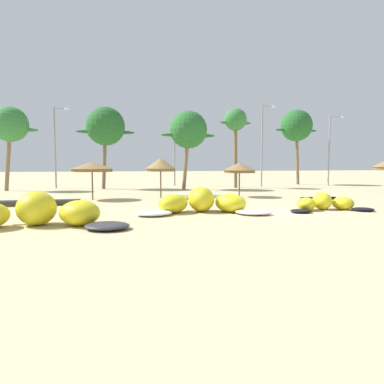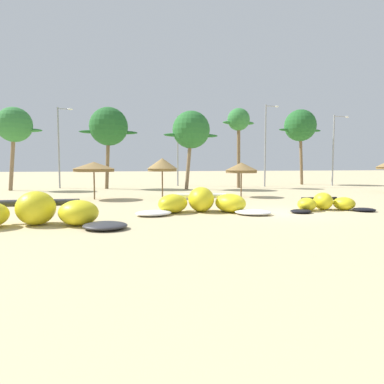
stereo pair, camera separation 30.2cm
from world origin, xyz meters
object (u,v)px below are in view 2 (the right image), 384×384
at_px(beach_umbrella_near_van, 94,167).
at_px(palm_left, 109,127).
at_px(lamppost_east, 335,146).
at_px(kite_left, 202,203).
at_px(palm_left_of_gap, 191,130).
at_px(lamppost_east_center, 266,141).
at_px(kite_left_of_center, 326,204).
at_px(lamppost_west_center, 179,146).
at_px(palm_center_left, 239,122).
at_px(kite_far_left, 34,213).
at_px(beach_umbrella_middle, 162,165).
at_px(palm_center_right, 300,126).
at_px(lamppost_west, 60,143).
at_px(beach_umbrella_near_palms, 241,168).
at_px(palm_leftmost, 14,125).

relative_size(beach_umbrella_near_van, palm_left, 0.35).
bearing_deg(lamppost_east, kite_left, -139.70).
distance_m(palm_left_of_gap, lamppost_east_center, 9.74).
relative_size(kite_left_of_center, lamppost_west_center, 0.60).
relative_size(kite_left, palm_center_left, 0.80).
bearing_deg(lamppost_west_center, lamppost_east_center, -26.16).
distance_m(kite_far_left, beach_umbrella_near_van, 11.27).
relative_size(beach_umbrella_middle, palm_left_of_gap, 0.38).
bearing_deg(lamppost_east_center, lamppost_west_center, 153.84).
distance_m(kite_left_of_center, beach_umbrella_near_van, 15.57).
distance_m(palm_center_right, lamppost_east_center, 7.02).
bearing_deg(beach_umbrella_middle, palm_center_right, 33.94).
relative_size(beach_umbrella_near_van, lamppost_east, 0.35).
bearing_deg(palm_left_of_gap, kite_left_of_center, -81.75).
distance_m(lamppost_west, lamppost_east, 31.51).
height_order(beach_umbrella_near_palms, palm_center_right, palm_center_right).
distance_m(kite_left, palm_center_left, 21.59).
distance_m(kite_left_of_center, palm_center_right, 27.32).
relative_size(kite_left_of_center, beach_umbrella_near_van, 1.67).
bearing_deg(beach_umbrella_near_palms, lamppost_west, 134.40).
distance_m(kite_left, lamppost_west_center, 24.58).
bearing_deg(kite_left_of_center, lamppost_east_center, 71.35).
height_order(kite_far_left, beach_umbrella_near_palms, beach_umbrella_near_palms).
height_order(palm_left, lamppost_west_center, palm_left).
bearing_deg(lamppost_east, palm_leftmost, 178.34).
bearing_deg(beach_umbrella_near_van, kite_left, -58.17).
bearing_deg(lamppost_west, palm_left_of_gap, -22.49).
bearing_deg(kite_left, beach_umbrella_near_palms, 54.64).
xyz_separation_m(kite_left_of_center, palm_center_left, (2.92, 19.11, 6.75)).
relative_size(beach_umbrella_near_palms, palm_center_right, 0.28).
xyz_separation_m(kite_far_left, kite_left, (7.64, 2.21, -0.03)).
bearing_deg(kite_left_of_center, beach_umbrella_near_palms, 97.56).
height_order(beach_umbrella_middle, palm_left, palm_left).
relative_size(palm_center_left, lamppost_west, 1.00).
distance_m(palm_leftmost, palm_center_left, 22.47).
xyz_separation_m(kite_left_of_center, lamppost_west_center, (-2.33, 24.77, 4.33)).
relative_size(kite_left, kite_left_of_center, 1.38).
bearing_deg(palm_left, lamppost_west, 155.67).
height_order(palm_center_right, lamppost_east_center, palm_center_right).
xyz_separation_m(palm_left, palm_center_left, (13.54, -2.13, 0.72)).
distance_m(beach_umbrella_middle, palm_center_right, 24.71).
bearing_deg(beach_umbrella_near_van, palm_center_right, 28.19).
bearing_deg(beach_umbrella_near_van, palm_center_left, 32.29).
bearing_deg(beach_umbrella_near_palms, beach_umbrella_middle, 172.79).
height_order(palm_left_of_gap, lamppost_east, lamppost_east).
height_order(kite_left_of_center, beach_umbrella_near_palms, beach_umbrella_near_palms).
bearing_deg(palm_leftmost, lamppost_east, -1.66).
bearing_deg(palm_center_right, kite_left_of_center, -119.28).
bearing_deg(palm_leftmost, lamppost_west, 33.60).
distance_m(palm_left_of_gap, lamppost_west_center, 6.77).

